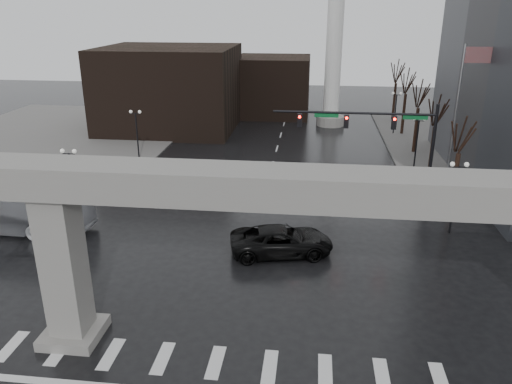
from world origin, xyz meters
The scene contains 20 objects.
ground centered at (0.00, 0.00, 0.00)m, with size 160.00×160.00×0.00m, color black.
sidewalk_nw centered at (-26.00, 36.00, 0.07)m, with size 28.00×36.00×0.15m, color #615E5C.
elevated_guideway centered at (1.26, 0.00, 6.88)m, with size 48.00×2.60×8.70m.
building_far_left centered at (-14.00, 42.00, 5.00)m, with size 16.00×14.00×10.00m, color black.
building_far_mid centered at (-2.00, 52.00, 4.00)m, with size 10.00×10.00×8.00m, color black.
smokestack centered at (6.00, 46.00, 13.35)m, with size 3.60×3.60×30.00m.
signal_mast_arm centered at (8.99, 18.80, 5.83)m, with size 12.12×0.43×8.00m.
flagpole_assembly centered at (15.29, 22.00, 7.53)m, with size 2.06×0.12×12.00m.
lamp_right_0 centered at (13.50, 14.00, 3.47)m, with size 1.22×0.32×5.11m.
lamp_right_1 centered at (13.50, 28.00, 3.47)m, with size 1.22×0.32×5.11m.
lamp_right_2 centered at (13.50, 42.00, 3.47)m, with size 1.22×0.32×5.11m.
lamp_left_0 centered at (-13.50, 14.00, 3.47)m, with size 1.22×0.32×5.11m.
lamp_left_1 centered at (-13.50, 28.00, 3.47)m, with size 1.22×0.32×5.11m.
lamp_left_2 centered at (-13.50, 42.00, 3.47)m, with size 1.22×0.32×5.11m.
tree_right_0 centered at (14.53, 18.02, 2.79)m, with size 1.09×1.58×7.50m.
tree_right_1 centered at (14.53, 26.02, 2.85)m, with size 1.09×1.61×7.67m.
tree_right_2 centered at (14.53, 34.02, 2.91)m, with size 1.10×1.63×7.85m.
tree_right_3 centered at (14.53, 42.02, 2.98)m, with size 1.11×1.66×8.02m.
tree_right_4 centered at (14.53, 50.02, 3.04)m, with size 1.12×1.69×8.19m.
pickup_truck centered at (2.17, 9.59, 0.89)m, with size 2.96×6.42×1.79m, color black.
Camera 1 is at (3.86, -18.58, 14.81)m, focal length 35.00 mm.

